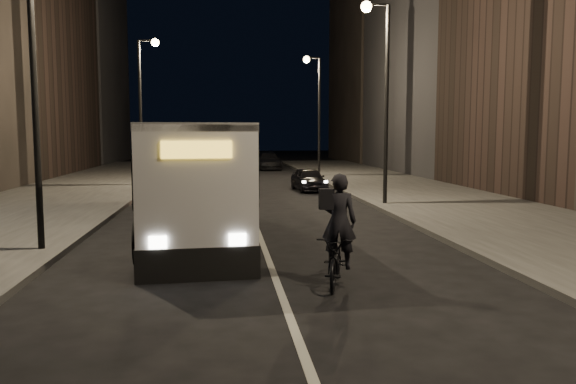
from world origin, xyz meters
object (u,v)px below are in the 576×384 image
object	(u,v)px
streetlight_right_far	(315,99)
cyclist_on_bicycle	(337,248)
car_mid	(218,168)
car_far	(268,161)
streetlight_left_near	(43,36)
streetlight_left_far	(145,92)
car_near	(309,179)
city_bus	(192,175)
streetlight_right_mid	(381,76)

from	to	relation	value
streetlight_right_far	cyclist_on_bicycle	world-z (taller)	streetlight_right_far
car_mid	car_far	bearing A→B (deg)	-111.50
streetlight_left_near	streetlight_left_far	bearing A→B (deg)	90.00
streetlight_left_near	car_near	size ratio (longest dim) A/B	2.23
streetlight_left_far	cyclist_on_bicycle	world-z (taller)	streetlight_left_far
streetlight_left_near	city_bus	size ratio (longest dim) A/B	0.67
city_bus	car_near	size ratio (longest dim) A/B	3.34
streetlight_left_far	city_bus	bearing A→B (deg)	-77.57
car_far	streetlight_right_far	bearing A→B (deg)	-75.96
streetlight_right_mid	streetlight_left_near	distance (m)	13.33
streetlight_right_mid	streetlight_left_far	size ratio (longest dim) A/B	1.00
streetlight_right_far	car_near	bearing A→B (deg)	-101.50
streetlight_left_near	car_far	distance (m)	34.35
cyclist_on_bicycle	car_far	size ratio (longest dim) A/B	0.46
car_near	car_mid	world-z (taller)	car_mid
car_near	streetlight_right_mid	bearing A→B (deg)	-78.95
car_near	cyclist_on_bicycle	bearing A→B (deg)	-101.23
streetlight_right_mid	cyclist_on_bicycle	bearing A→B (deg)	-109.63
city_bus	car_near	distance (m)	13.18
streetlight_left_far	streetlight_right_mid	bearing A→B (deg)	-43.16
city_bus	cyclist_on_bicycle	size ratio (longest dim) A/B	5.39
streetlight_right_mid	streetlight_left_far	bearing A→B (deg)	136.84
car_near	streetlight_left_far	bearing A→B (deg)	156.15
streetlight_left_near	car_mid	distance (m)	24.48
cyclist_on_bicycle	streetlight_left_far	bearing A→B (deg)	122.54
car_near	car_far	world-z (taller)	car_far
streetlight_left_far	city_bus	xyz separation A→B (m)	(3.32, -15.08, -3.59)
streetlight_left_near	car_near	world-z (taller)	streetlight_left_near
streetlight_left_far	car_far	size ratio (longest dim) A/B	1.66
city_bus	streetlight_left_near	bearing A→B (deg)	-142.75
streetlight_right_mid	streetlight_right_far	bearing A→B (deg)	90.00
car_far	car_mid	bearing A→B (deg)	-115.65
streetlight_left_far	car_mid	size ratio (longest dim) A/B	1.92
city_bus	streetlight_right_mid	bearing A→B (deg)	30.66
streetlight_left_near	cyclist_on_bicycle	size ratio (longest dim) A/B	3.59
streetlight_right_mid	car_far	distance (m)	25.61
streetlight_right_far	car_mid	bearing A→B (deg)	-177.49
streetlight_left_near	car_mid	xyz separation A→B (m)	(3.96, 23.71, -4.67)
streetlight_right_mid	streetlight_left_near	size ratio (longest dim) A/B	1.00
streetlight_right_mid	car_far	world-z (taller)	streetlight_right_mid
city_bus	car_mid	world-z (taller)	city_bus
streetlight_left_near	car_near	distance (m)	17.90
car_near	streetlight_left_near	bearing A→B (deg)	-124.81
car_mid	car_far	xyz separation A→B (m)	(4.17, 9.35, 0.01)
streetlight_right_far	streetlight_left_near	xyz separation A→B (m)	(-10.66, -24.00, 0.00)
streetlight_left_far	streetlight_right_far	bearing A→B (deg)	29.36
city_bus	car_far	xyz separation A→B (m)	(4.80, 30.13, -1.06)
cyclist_on_bicycle	car_near	distance (m)	18.66
streetlight_left_far	cyclist_on_bicycle	xyz separation A→B (m)	(6.50, -21.66, -4.61)
city_bus	car_near	xyz separation A→B (m)	(5.48, 11.93, -1.15)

